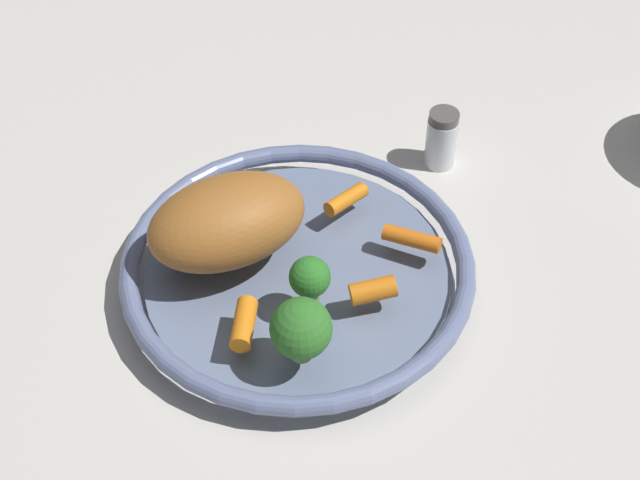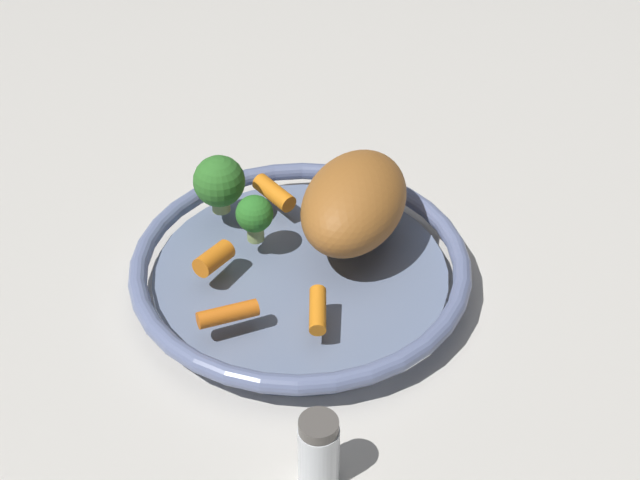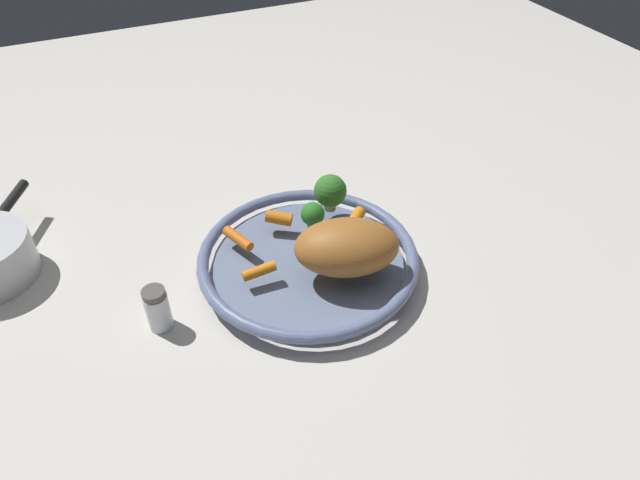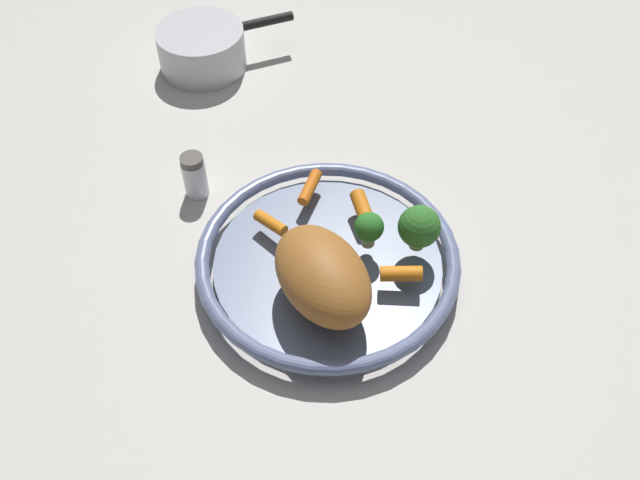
{
  "view_description": "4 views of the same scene",
  "coord_description": "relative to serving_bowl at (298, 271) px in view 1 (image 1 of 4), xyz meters",
  "views": [
    {
      "loc": [
        -0.43,
        -0.46,
        0.72
      ],
      "look_at": [
        0.02,
        -0.01,
        0.06
      ],
      "focal_mm": 53.56,
      "sensor_mm": 36.0,
      "label": 1
    },
    {
      "loc": [
        0.74,
        0.02,
        0.67
      ],
      "look_at": [
        0.0,
        0.02,
        0.07
      ],
      "focal_mm": 53.69,
      "sensor_mm": 36.0,
      "label": 2
    },
    {
      "loc": [
        0.26,
        0.62,
        0.64
      ],
      "look_at": [
        -0.02,
        0.0,
        0.06
      ],
      "focal_mm": 32.23,
      "sensor_mm": 36.0,
      "label": 3
    },
    {
      "loc": [
        -0.37,
        0.43,
        0.74
      ],
      "look_at": [
        0.0,
        0.01,
        0.07
      ],
      "focal_mm": 38.64,
      "sensor_mm": 36.0,
      "label": 4
    }
  ],
  "objects": [
    {
      "name": "ground_plane",
      "position": [
        0.0,
        0.0,
        -0.02
      ],
      "size": [
        2.39,
        2.39,
        0.0
      ],
      "primitive_type": "plane",
      "color": "beige"
    },
    {
      "name": "serving_bowl",
      "position": [
        0.0,
        0.0,
        0.0
      ],
      "size": [
        0.35,
        0.35,
        0.04
      ],
      "color": "slate",
      "rests_on": "ground_plane"
    },
    {
      "name": "roast_chicken_piece",
      "position": [
        -0.04,
        0.05,
        0.06
      ],
      "size": [
        0.18,
        0.15,
        0.08
      ],
      "primitive_type": "ellipsoid",
      "rotation": [
        0.0,
        0.0,
        2.8
      ],
      "color": "#A76429",
      "rests_on": "serving_bowl"
    },
    {
      "name": "baby_carrot_right",
      "position": [
        0.09,
        0.02,
        0.03
      ],
      "size": [
        0.05,
        0.02,
        0.02
      ],
      "primitive_type": "cylinder",
      "rotation": [
        1.48,
        0.0,
        4.71
      ],
      "color": "orange",
      "rests_on": "serving_bowl"
    },
    {
      "name": "baby_carrot_left",
      "position": [
        0.01,
        -0.09,
        0.03
      ],
      "size": [
        0.05,
        0.04,
        0.03
      ],
      "primitive_type": "cylinder",
      "rotation": [
        1.67,
        0.0,
        4.13
      ],
      "color": "orange",
      "rests_on": "serving_bowl"
    },
    {
      "name": "baby_carrot_back",
      "position": [
        0.09,
        -0.07,
        0.03
      ],
      "size": [
        0.04,
        0.06,
        0.02
      ],
      "primitive_type": "cylinder",
      "rotation": [
        1.53,
        0.0,
        0.38
      ],
      "color": "orange",
      "rests_on": "serving_bowl"
    },
    {
      "name": "baby_carrot_center",
      "position": [
        -0.1,
        -0.03,
        0.03
      ],
      "size": [
        0.05,
        0.05,
        0.02
      ],
      "primitive_type": "cylinder",
      "rotation": [
        1.62,
        0.0,
        2.27
      ],
      "color": "orange",
      "rests_on": "serving_bowl"
    },
    {
      "name": "broccoli_floret_large",
      "position": [
        -0.08,
        -0.09,
        0.06
      ],
      "size": [
        0.06,
        0.06,
        0.07
      ],
      "color": "#97AA66",
      "rests_on": "serving_bowl"
    },
    {
      "name": "broccoli_floret_small",
      "position": [
        -0.03,
        -0.05,
        0.05
      ],
      "size": [
        0.04,
        0.04,
        0.05
      ],
      "color": "#93AD66",
      "rests_on": "serving_bowl"
    },
    {
      "name": "salt_shaker",
      "position": [
        0.24,
        0.02,
        0.01
      ],
      "size": [
        0.03,
        0.03,
        0.07
      ],
      "color": "silver",
      "rests_on": "ground_plane"
    }
  ]
}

